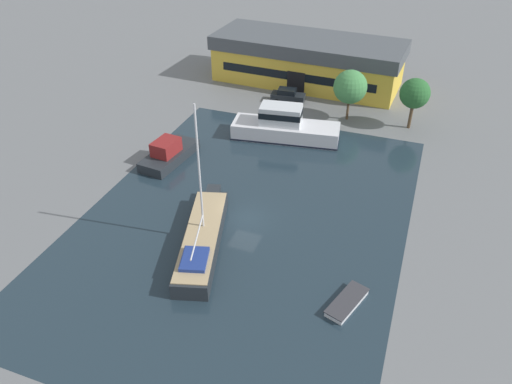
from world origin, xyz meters
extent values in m
plane|color=slate|center=(0.00, 0.00, 0.00)|extent=(440.00, 440.00, 0.00)
cube|color=#1E2D38|center=(0.00, 0.00, 0.00)|extent=(27.36, 38.96, 0.01)
cube|color=gold|center=(-3.29, 32.32, 2.18)|extent=(25.20, 10.50, 4.37)
cube|color=#474C51|center=(-3.29, 32.32, 5.26)|extent=(25.95, 10.81, 1.79)
cube|color=black|center=(-3.53, 27.68, 1.53)|extent=(2.40, 0.18, 3.06)
cube|color=black|center=(-3.53, 27.68, 2.40)|extent=(21.02, 1.11, 1.09)
cylinder|color=brown|center=(4.41, 22.65, 1.33)|extent=(0.30, 0.30, 2.66)
sphere|color=#428447|center=(4.41, 22.65, 4.13)|extent=(3.92, 3.92, 3.92)
cylinder|color=brown|center=(11.64, 22.92, 1.50)|extent=(0.38, 0.38, 3.00)
sphere|color=#28602D|center=(11.64, 22.92, 4.27)|extent=(3.40, 3.40, 3.40)
cube|color=#1E2328|center=(-3.73, 25.00, 0.69)|extent=(4.40, 2.11, 0.82)
cube|color=black|center=(-3.90, 24.99, 1.43)|extent=(2.35, 1.72, 0.65)
cube|color=black|center=(-2.78, 25.09, 1.39)|extent=(0.17, 1.38, 0.52)
cylinder|color=black|center=(-2.48, 25.88, 0.30)|extent=(0.62, 0.25, 0.60)
cylinder|color=black|center=(-2.34, 24.36, 0.30)|extent=(0.62, 0.25, 0.60)
cylinder|color=black|center=(-5.11, 25.64, 0.30)|extent=(0.62, 0.25, 0.60)
cylinder|color=black|center=(-4.97, 24.12, 0.30)|extent=(0.62, 0.25, 0.60)
cube|color=#23282D|center=(-1.88, -4.60, 0.68)|extent=(5.95, 12.27, 1.34)
cube|color=#23282D|center=(-3.70, 1.73, 0.68)|extent=(1.52, 1.49, 1.34)
cube|color=tan|center=(-1.88, -4.60, 1.39)|extent=(5.71, 11.78, 0.08)
cylinder|color=silver|center=(-2.13, -3.74, 6.83)|extent=(0.16, 0.16, 10.80)
cylinder|color=silver|center=(-1.39, -6.33, 2.53)|extent=(1.61, 5.22, 0.12)
cube|color=navy|center=(-0.97, -7.77, 1.58)|extent=(2.57, 3.06, 0.30)
cube|color=silver|center=(-1.09, 15.51, 0.89)|extent=(12.18, 5.24, 1.76)
cube|color=black|center=(-1.09, 15.51, 0.15)|extent=(12.30, 5.32, 0.18)
cube|color=silver|center=(-1.68, 15.43, 2.82)|extent=(4.80, 3.20, 2.11)
cube|color=black|center=(-1.68, 15.43, 3.03)|extent=(4.90, 3.28, 0.67)
cube|color=silver|center=(10.46, -6.84, 0.21)|extent=(2.53, 4.04, 0.41)
cube|color=#333338|center=(10.46, -6.84, 0.46)|extent=(2.66, 4.21, 0.08)
cube|color=#23282D|center=(-10.98, 6.75, 0.53)|extent=(3.73, 7.45, 1.05)
cube|color=maroon|center=(-11.03, 6.32, 1.77)|extent=(2.37, 3.08, 1.44)
camera|label=1|loc=(12.91, -32.28, 26.73)|focal=35.00mm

